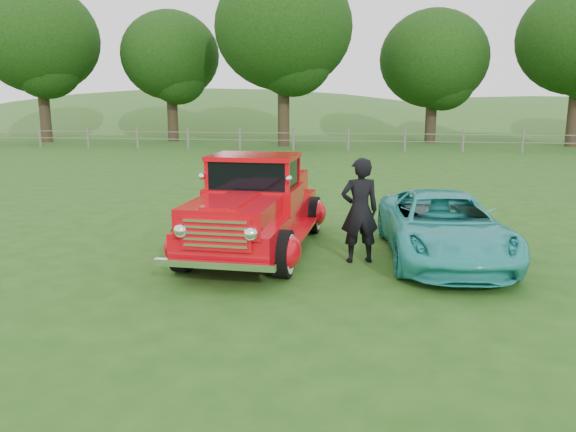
# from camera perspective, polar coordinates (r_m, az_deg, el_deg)

# --- Properties ---
(ground) EXTENTS (140.00, 140.00, 0.00)m
(ground) POSITION_cam_1_polar(r_m,az_deg,el_deg) (9.15, 0.49, -5.69)
(ground) COLOR #1F4B14
(ground) RESTS_ON ground
(distant_hills) EXTENTS (116.00, 60.00, 18.00)m
(distant_hills) POSITION_cam_1_polar(r_m,az_deg,el_deg) (68.70, 3.90, 5.63)
(distant_hills) COLOR #285720
(distant_hills) RESTS_ON ground
(fence_line) EXTENTS (48.00, 0.12, 1.20)m
(fence_line) POSITION_cam_1_polar(r_m,az_deg,el_deg) (30.74, 6.15, 7.70)
(fence_line) COLOR #685F57
(fence_line) RESTS_ON ground
(tree_far_west) EXTENTS (7.60, 7.60, 9.93)m
(tree_far_west) POSITION_cam_1_polar(r_m,az_deg,el_deg) (40.78, -24.01, 16.04)
(tree_far_west) COLOR black
(tree_far_west) RESTS_ON ground
(tree_mid_west) EXTENTS (6.40, 6.40, 8.46)m
(tree_mid_west) POSITION_cam_1_polar(r_m,az_deg,el_deg) (39.05, -11.88, 15.63)
(tree_mid_west) COLOR black
(tree_mid_west) RESTS_ON ground
(tree_near_west) EXTENTS (8.00, 8.00, 10.42)m
(tree_near_west) POSITION_cam_1_polar(r_m,az_deg,el_deg) (34.29, -0.46, 18.54)
(tree_near_west) COLOR black
(tree_near_west) RESTS_ON ground
(tree_near_east) EXTENTS (6.80, 6.80, 8.33)m
(tree_near_east) POSITION_cam_1_polar(r_m,az_deg,el_deg) (37.92, 14.60, 15.18)
(tree_near_east) COLOR black
(tree_near_east) RESTS_ON ground
(red_pickup) EXTENTS (2.39, 5.06, 1.78)m
(red_pickup) POSITION_cam_1_polar(r_m,az_deg,el_deg) (10.30, -3.32, 0.84)
(red_pickup) COLOR black
(red_pickup) RESTS_ON ground
(teal_sedan) EXTENTS (2.25, 4.30, 1.15)m
(teal_sedan) POSITION_cam_1_polar(r_m,az_deg,el_deg) (10.12, 15.47, -1.03)
(teal_sedan) COLOR teal
(teal_sedan) RESTS_ON ground
(man) EXTENTS (0.75, 0.59, 1.80)m
(man) POSITION_cam_1_polar(r_m,az_deg,el_deg) (9.57, 7.29, 0.56)
(man) COLOR black
(man) RESTS_ON ground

